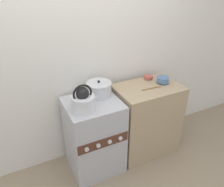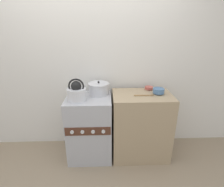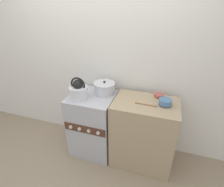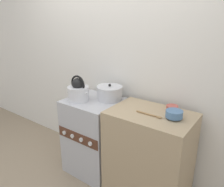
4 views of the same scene
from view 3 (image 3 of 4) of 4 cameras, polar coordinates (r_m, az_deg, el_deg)
ground_plane at (r=2.60m, az=-8.06°, el=-20.82°), size 12.00×12.00×0.00m
wall_back at (r=2.39m, az=-3.71°, el=10.88°), size 7.00×0.06×2.50m
stove at (r=2.48m, az=-6.05°, el=-9.70°), size 0.57×0.56×0.88m
counter at (r=2.32m, az=10.12°, el=-12.66°), size 0.76×0.52×0.91m
kettle at (r=2.17m, az=-10.82°, el=0.98°), size 0.28×0.23×0.28m
cooking_pot at (r=2.26m, az=-2.48°, el=1.80°), size 0.28×0.28×0.18m
enamel_bowl at (r=2.04m, az=17.02°, el=-2.63°), size 0.14×0.14×0.07m
small_ceramic_bowl at (r=2.20m, az=15.03°, el=-0.55°), size 0.11×0.11×0.04m
wooden_spoon at (r=2.00m, az=11.65°, el=-3.58°), size 0.25×0.04×0.02m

